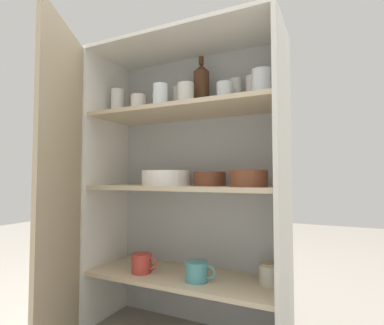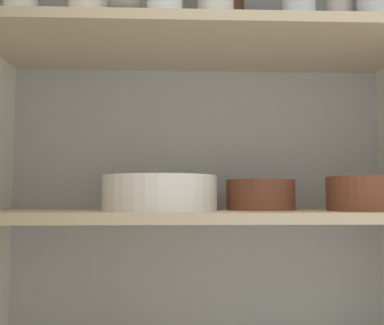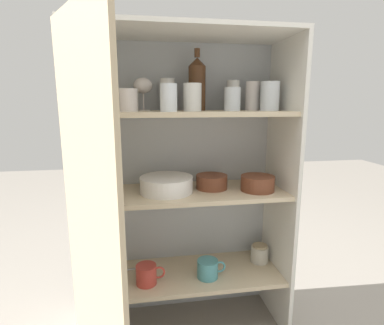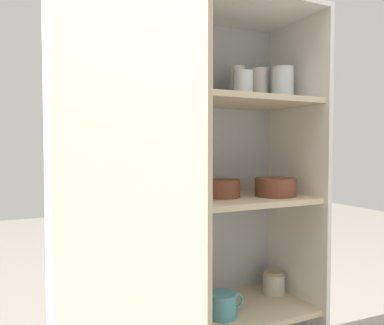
# 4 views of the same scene
# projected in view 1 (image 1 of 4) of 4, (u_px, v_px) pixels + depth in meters

# --- Properties ---
(cupboard_back_panel) EXTENTS (0.94, 0.02, 1.38)m
(cupboard_back_panel) POSITION_uv_depth(u_px,v_px,m) (198.00, 187.00, 1.57)
(cupboard_back_panel) COLOR #B2B7BC
(cupboard_back_panel) RESTS_ON ground_plane
(cupboard_side_left) EXTENTS (0.02, 0.37, 1.38)m
(cupboard_side_left) POSITION_uv_depth(u_px,v_px,m) (107.00, 187.00, 1.61)
(cupboard_side_left) COLOR white
(cupboard_side_left) RESTS_ON ground_plane
(cupboard_side_right) EXTENTS (0.02, 0.37, 1.38)m
(cupboard_side_right) POSITION_uv_depth(u_px,v_px,m) (284.00, 190.00, 1.21)
(cupboard_side_right) COLOR white
(cupboard_side_right) RESTS_ON ground_plane
(cupboard_top_panel) EXTENTS (0.94, 0.37, 0.02)m
(cupboard_top_panel) POSITION_uv_depth(u_px,v_px,m) (183.00, 44.00, 1.45)
(cupboard_top_panel) COLOR white
(cupboard_top_panel) RESTS_ON cupboard_side_left
(shelf_board_lower) EXTENTS (0.90, 0.33, 0.02)m
(shelf_board_lower) POSITION_uv_depth(u_px,v_px,m) (183.00, 277.00, 1.39)
(shelf_board_lower) COLOR beige
(shelf_board_middle) EXTENTS (0.90, 0.33, 0.02)m
(shelf_board_middle) POSITION_uv_depth(u_px,v_px,m) (183.00, 188.00, 1.41)
(shelf_board_middle) COLOR beige
(shelf_board_upper) EXTENTS (0.90, 0.33, 0.02)m
(shelf_board_upper) POSITION_uv_depth(u_px,v_px,m) (183.00, 112.00, 1.43)
(shelf_board_upper) COLOR beige
(cupboard_door) EXTENTS (0.24, 0.42, 1.38)m
(cupboard_door) POSITION_uv_depth(u_px,v_px,m) (61.00, 190.00, 1.22)
(cupboard_door) COLOR tan
(cupboard_door) RESTS_ON ground_plane
(tumbler_glass_0) EXTENTS (0.08, 0.08, 0.13)m
(tumbler_glass_0) POSITION_uv_depth(u_px,v_px,m) (262.00, 85.00, 1.26)
(tumbler_glass_0) COLOR white
(tumbler_glass_0) RESTS_ON shelf_board_upper
(tumbler_glass_1) EXTENTS (0.07, 0.07, 0.11)m
(tumbler_glass_1) POSITION_uv_depth(u_px,v_px,m) (160.00, 96.00, 1.40)
(tumbler_glass_1) COLOR white
(tumbler_glass_1) RESTS_ON shelf_board_upper
(tumbler_glass_2) EXTENTS (0.07, 0.07, 0.13)m
(tumbler_glass_2) POSITION_uv_depth(u_px,v_px,m) (253.00, 91.00, 1.35)
(tumbler_glass_2) COLOR silver
(tumbler_glass_2) RESTS_ON shelf_board_upper
(tumbler_glass_3) EXTENTS (0.06, 0.06, 0.14)m
(tumbler_glass_3) POSITION_uv_depth(u_px,v_px,m) (236.00, 94.00, 1.40)
(tumbler_glass_3) COLOR white
(tumbler_glass_3) RESTS_ON shelf_board_upper
(tumbler_glass_4) EXTENTS (0.07, 0.07, 0.14)m
(tumbler_glass_4) POSITION_uv_depth(u_px,v_px,m) (180.00, 101.00, 1.55)
(tumbler_glass_4) COLOR white
(tumbler_glass_4) RESTS_ON shelf_board_upper
(tumbler_glass_5) EXTENTS (0.08, 0.08, 0.09)m
(tumbler_glass_5) POSITION_uv_depth(u_px,v_px,m) (139.00, 104.00, 1.52)
(tumbler_glass_5) COLOR silver
(tumbler_glass_5) RESTS_ON shelf_board_upper
(tumbler_glass_6) EXTENTS (0.08, 0.08, 0.12)m
(tumbler_glass_6) POSITION_uv_depth(u_px,v_px,m) (186.00, 96.00, 1.40)
(tumbler_glass_6) COLOR white
(tumbler_glass_6) RESTS_ON shelf_board_upper
(tumbler_glass_7) EXTENTS (0.07, 0.07, 0.10)m
(tumbler_glass_7) POSITION_uv_depth(u_px,v_px,m) (225.00, 94.00, 1.34)
(tumbler_glass_7) COLOR white
(tumbler_glass_7) RESTS_ON shelf_board_upper
(tumbler_glass_8) EXTENTS (0.07, 0.07, 0.14)m
(tumbler_glass_8) POSITION_uv_depth(u_px,v_px,m) (118.00, 103.00, 1.58)
(tumbler_glass_8) COLOR white
(tumbler_glass_8) RESTS_ON shelf_board_upper
(wine_glass_0) EXTENTS (0.09, 0.09, 0.15)m
(wine_glass_0) POSITION_uv_depth(u_px,v_px,m) (159.00, 96.00, 1.58)
(wine_glass_0) COLOR silver
(wine_glass_0) RESTS_ON shelf_board_upper
(wine_bottle) EXTENTS (0.08, 0.08, 0.27)m
(wine_bottle) POSITION_uv_depth(u_px,v_px,m) (201.00, 87.00, 1.47)
(wine_bottle) COLOR #4C2D19
(wine_bottle) RESTS_ON shelf_board_upper
(plate_stack_white) EXTENTS (0.24, 0.24, 0.07)m
(plate_stack_white) POSITION_uv_depth(u_px,v_px,m) (167.00, 178.00, 1.45)
(plate_stack_white) COLOR white
(plate_stack_white) RESTS_ON shelf_board_middle
(mixing_bowl_large) EXTENTS (0.15, 0.15, 0.07)m
(mixing_bowl_large) POSITION_uv_depth(u_px,v_px,m) (249.00, 178.00, 1.23)
(mixing_bowl_large) COLOR brown
(mixing_bowl_large) RESTS_ON shelf_board_middle
(serving_bowl_small) EXTENTS (0.15, 0.15, 0.06)m
(serving_bowl_small) POSITION_uv_depth(u_px,v_px,m) (210.00, 178.00, 1.38)
(serving_bowl_small) COLOR brown
(serving_bowl_small) RESTS_ON shelf_board_middle
(coffee_mug_primary) EXTENTS (0.14, 0.10, 0.09)m
(coffee_mug_primary) POSITION_uv_depth(u_px,v_px,m) (197.00, 271.00, 1.30)
(coffee_mug_primary) COLOR teal
(coffee_mug_primary) RESTS_ON shelf_board_lower
(coffee_mug_extra_1) EXTENTS (0.13, 0.09, 0.09)m
(coffee_mug_extra_1) POSITION_uv_depth(u_px,v_px,m) (142.00, 263.00, 1.42)
(coffee_mug_extra_1) COLOR #BC3D33
(coffee_mug_extra_1) RESTS_ON shelf_board_lower
(storage_jar) EXTENTS (0.09, 0.09, 0.09)m
(storage_jar) POSITION_uv_depth(u_px,v_px,m) (270.00, 274.00, 1.26)
(storage_jar) COLOR beige
(storage_jar) RESTS_ON shelf_board_lower
(serving_spoon) EXTENTS (0.17, 0.03, 0.01)m
(serving_spoon) POSITION_uv_depth(u_px,v_px,m) (143.00, 263.00, 1.57)
(serving_spoon) COLOR silver
(serving_spoon) RESTS_ON shelf_board_lower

